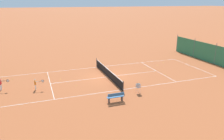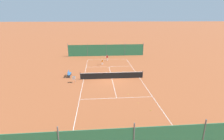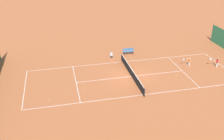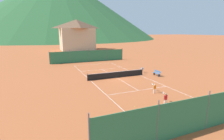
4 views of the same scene
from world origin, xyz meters
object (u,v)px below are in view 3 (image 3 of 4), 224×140
Objects in this scene: tennis_ball_mid_court at (73,76)px; ball_hopper at (111,54)px; player_far_baseline at (217,62)px; tennis_ball_near_corner at (85,88)px; player_near_service at (189,61)px; tennis_ball_far_corner at (49,100)px; tennis_ball_service_box at (177,76)px; tennis_ball_by_net_left at (193,80)px; tennis_ball_by_net_right at (224,78)px; tennis_ball_alley_right at (158,67)px; courtside_bench at (128,51)px; tennis_ball_alley_left at (65,94)px; tennis_net at (132,73)px.

tennis_ball_mid_court is 6.54m from ball_hopper.
player_far_baseline is 18.44× the size of tennis_ball_near_corner.
player_near_service is 16.44× the size of tennis_ball_near_corner.
player_far_baseline is 20.63m from tennis_ball_far_corner.
tennis_ball_service_box is 1.00× the size of tennis_ball_mid_court.
tennis_ball_by_net_left is 3.78m from tennis_ball_by_net_right.
player_far_baseline reaches higher than ball_hopper.
ball_hopper reaches higher than tennis_ball_near_corner.
tennis_ball_far_corner is (-0.21, 19.60, 0.00)m from tennis_ball_by_net_right.
tennis_ball_service_box and tennis_ball_alley_right have the same top height.
ball_hopper is 2.87m from courtside_bench.
tennis_ball_far_corner is at bearing 130.80° from courtside_bench.
tennis_ball_mid_court is 10.55m from tennis_ball_alley_right.
tennis_ball_alley_left and tennis_ball_service_box have the same top height.
player_near_service reaches higher than tennis_ball_by_net_left.
tennis_ball_far_corner is at bearing 90.61° from tennis_ball_by_net_right.
player_near_service reaches higher than tennis_net.
tennis_net reaches higher than tennis_ball_far_corner.
tennis_ball_alley_right and tennis_ball_far_corner have the same top height.
tennis_ball_mid_court is at bearing 17.84° from tennis_ball_near_corner.
tennis_ball_by_net_right is 19.61m from tennis_ball_far_corner.
tennis_ball_alley_right is at bearing -152.80° from courtside_bench.
player_far_baseline is 16.71m from tennis_ball_near_corner.
tennis_ball_service_box is at bearing -134.51° from ball_hopper.
courtside_bench is at bearing 27.20° from tennis_ball_alley_right.
player_near_service is 3.93m from tennis_ball_alley_right.
tennis_ball_near_corner is at bearing -162.16° from tennis_ball_mid_court.
tennis_ball_by_net_left is at bearing -150.33° from courtside_bench.
tennis_ball_alley_right is at bearing -71.35° from tennis_ball_far_corner.
tennis_net is 8.46× the size of player_near_service.
ball_hopper is 0.59× the size of courtside_bench.
tennis_ball_alley_left is (-3.34, 15.62, -0.61)m from player_near_service.
tennis_ball_alley_right is (0.32, 3.87, -0.61)m from player_near_service.
tennis_ball_by_net_left is (-2.54, 4.55, -0.68)m from player_far_baseline.
tennis_net is at bearing 167.06° from courtside_bench.
player_near_service reaches higher than tennis_ball_far_corner.
player_far_baseline is 3.38m from player_near_service.
player_far_baseline reaches higher than tennis_ball_far_corner.
tennis_ball_service_box is at bearing -87.81° from tennis_ball_near_corner.
tennis_ball_by_net_right is at bearing -136.15° from courtside_bench.
tennis_ball_by_net_left is at bearing 84.91° from tennis_ball_by_net_right.
tennis_ball_alley_left is at bearing 107.31° from tennis_ball_alley_right.
tennis_ball_mid_court is 9.34m from courtside_bench.
tennis_ball_near_corner and tennis_ball_far_corner have the same top height.
courtside_bench is (6.34, -1.46, -0.05)m from tennis_net.
courtside_bench reaches higher than tennis_ball_by_net_left.
tennis_ball_near_corner is at bearing -67.49° from tennis_ball_far_corner.
tennis_ball_mid_court is (0.47, 14.42, -0.61)m from player_near_service.
tennis_ball_mid_court is 3.24m from tennis_ball_near_corner.
ball_hopper reaches higher than tennis_ball_mid_court.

